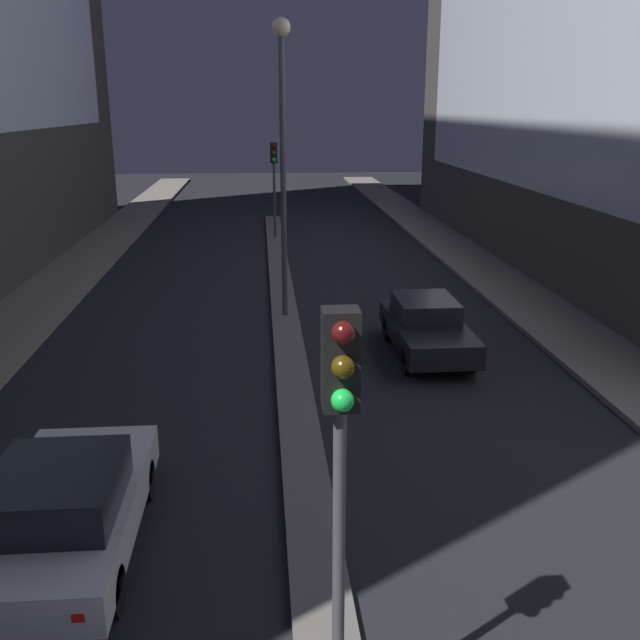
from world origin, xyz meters
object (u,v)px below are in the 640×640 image
object	(u,v)px
traffic_light_near	(340,435)
car_right_lane	(427,327)
traffic_light_mid	(274,168)
car_left_lane	(64,508)
street_lamp	(282,122)

from	to	relation	value
traffic_light_near	car_right_lane	xyz separation A→B (m)	(3.45, 11.19, -2.58)
traffic_light_mid	car_right_lane	bearing A→B (deg)	-78.06
car_left_lane	car_right_lane	world-z (taller)	car_left_lane
traffic_light_near	street_lamp	size ratio (longest dim) A/B	0.53
street_lamp	traffic_light_mid	bearing A→B (deg)	90.00
car_left_lane	traffic_light_mid	bearing A→B (deg)	81.91
traffic_light_mid	car_left_lane	world-z (taller)	traffic_light_mid
traffic_light_near	street_lamp	bearing A→B (deg)	90.00
street_lamp	traffic_light_near	bearing A→B (deg)	-90.00
traffic_light_near	car_right_lane	bearing A→B (deg)	72.85
traffic_light_mid	traffic_light_near	bearing A→B (deg)	-90.00
street_lamp	car_right_lane	xyz separation A→B (m)	(3.45, -3.39, -4.91)
traffic_light_near	car_left_lane	bearing A→B (deg)	136.85
street_lamp	car_right_lane	size ratio (longest dim) A/B	1.94
car_right_lane	traffic_light_near	bearing A→B (deg)	-107.15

